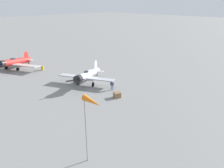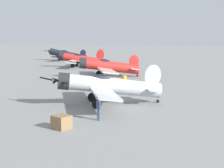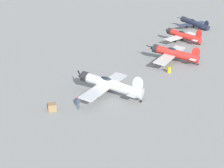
{
  "view_description": "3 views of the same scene",
  "coord_description": "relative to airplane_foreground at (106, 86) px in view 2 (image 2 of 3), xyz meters",
  "views": [
    {
      "loc": [
        -23.36,
        -29.23,
        14.35
      ],
      "look_at": [
        0.62,
        -5.59,
        1.1
      ],
      "focal_mm": 33.71,
      "sensor_mm": 36.0,
      "label": 1
    },
    {
      "loc": [
        7.86,
        -27.47,
        5.88
      ],
      "look_at": [
        -0.0,
        0.0,
        1.8
      ],
      "focal_mm": 53.6,
      "sensor_mm": 36.0,
      "label": 2
    },
    {
      "loc": [
        29.61,
        -22.29,
        16.09
      ],
      "look_at": [
        -0.0,
        0.0,
        1.8
      ],
      "focal_mm": 48.06,
      "sensor_mm": 36.0,
      "label": 3
    }
  ],
  "objects": [
    {
      "name": "equipment_crate",
      "position": [
        -0.55,
        -8.11,
        -1.23
      ],
      "size": [
        1.34,
        1.31,
        0.87
      ],
      "rotation": [
        0.0,
        0.0,
        2.73
      ],
      "color": "olive",
      "rests_on": "ground_plane"
    },
    {
      "name": "airplane_foreground",
      "position": [
        0.0,
        0.0,
        0.0
      ],
      "size": [
        10.34,
        10.24,
        3.5
      ],
      "rotation": [
        0.0,
        0.0,
        3.6
      ],
      "color": "#B7BABF",
      "rests_on": "ground_plane"
    },
    {
      "name": "ground_plane",
      "position": [
        0.44,
        0.22,
        -1.67
      ],
      "size": [
        400.0,
        400.0,
        0.0
      ],
      "primitive_type": "plane",
      "color": "gray"
    },
    {
      "name": "airplane_mid_apron",
      "position": [
        -5.71,
        18.97,
        -0.08
      ],
      "size": [
        10.0,
        13.01,
        3.3
      ],
      "rotation": [
        0.0,
        0.0,
        3.59
      ],
      "color": "red",
      "rests_on": "ground_plane"
    },
    {
      "name": "airplane_outer_stand",
      "position": [
        -25.26,
        49.15,
        -0.27
      ],
      "size": [
        11.1,
        11.35,
        3.13
      ],
      "rotation": [
        0.0,
        0.0,
        3.15
      ],
      "color": "#1E2338",
      "rests_on": "ground_plane"
    },
    {
      "name": "ground_crew_mechanic",
      "position": [
        1.06,
        -5.38,
        -0.68
      ],
      "size": [
        0.43,
        0.54,
        1.63
      ],
      "rotation": [
        0.0,
        0.0,
        0.58
      ],
      "color": "#384766",
      "rests_on": "ground_plane"
    },
    {
      "name": "airplane_far_line",
      "position": [
        -15.37,
        32.85,
        -0.14
      ],
      "size": [
        10.42,
        11.55,
        3.57
      ],
      "rotation": [
        0.0,
        0.0,
        3.31
      ],
      "color": "red",
      "rests_on": "ground_plane"
    },
    {
      "name": "fuel_drum",
      "position": [
        -1.8,
        13.71,
        -1.2
      ],
      "size": [
        0.63,
        0.63,
        0.94
      ],
      "color": "gold",
      "rests_on": "ground_plane"
    }
  ]
}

